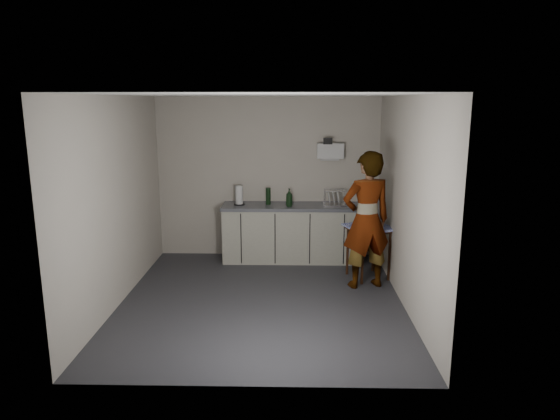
{
  "coord_description": "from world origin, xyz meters",
  "views": [
    {
      "loc": [
        0.37,
        -6.06,
        2.54
      ],
      "look_at": [
        0.23,
        0.45,
        1.1
      ],
      "focal_mm": 32.0,
      "sensor_mm": 36.0,
      "label": 1
    }
  ],
  "objects_px": {
    "dark_bottle": "(268,196)",
    "bakery_box": "(371,220)",
    "kitchen_counter": "(292,234)",
    "paper_towel": "(239,196)",
    "soap_bottle": "(289,197)",
    "dish_rack": "(334,202)",
    "standing_man": "(366,220)",
    "soda_can": "(288,201)",
    "side_table": "(369,233)"
  },
  "relations": [
    {
      "from": "standing_man",
      "to": "dark_bottle",
      "type": "relative_size",
      "value": 7.05
    },
    {
      "from": "soap_bottle",
      "to": "dish_rack",
      "type": "relative_size",
      "value": 0.8
    },
    {
      "from": "paper_towel",
      "to": "dish_rack",
      "type": "distance_m",
      "value": 1.51
    },
    {
      "from": "kitchen_counter",
      "to": "dark_bottle",
      "type": "bearing_deg",
      "value": 173.97
    },
    {
      "from": "kitchen_counter",
      "to": "bakery_box",
      "type": "distance_m",
      "value": 1.43
    },
    {
      "from": "bakery_box",
      "to": "soda_can",
      "type": "bearing_deg",
      "value": 144.75
    },
    {
      "from": "standing_man",
      "to": "soap_bottle",
      "type": "height_order",
      "value": "standing_man"
    },
    {
      "from": "paper_towel",
      "to": "dark_bottle",
      "type": "bearing_deg",
      "value": 5.31
    },
    {
      "from": "standing_man",
      "to": "paper_towel",
      "type": "distance_m",
      "value": 2.18
    },
    {
      "from": "dark_bottle",
      "to": "standing_man",
      "type": "bearing_deg",
      "value": -40.86
    },
    {
      "from": "dish_rack",
      "to": "bakery_box",
      "type": "bearing_deg",
      "value": -59.22
    },
    {
      "from": "dark_bottle",
      "to": "dish_rack",
      "type": "distance_m",
      "value": 1.05
    },
    {
      "from": "dish_rack",
      "to": "kitchen_counter",
      "type": "bearing_deg",
      "value": -179.55
    },
    {
      "from": "paper_towel",
      "to": "soda_can",
      "type": "bearing_deg",
      "value": 1.4
    },
    {
      "from": "soap_bottle",
      "to": "dark_bottle",
      "type": "bearing_deg",
      "value": 155.78
    },
    {
      "from": "standing_man",
      "to": "bakery_box",
      "type": "bearing_deg",
      "value": -124.37
    },
    {
      "from": "standing_man",
      "to": "paper_towel",
      "type": "xyz_separation_m",
      "value": [
        -1.85,
        1.16,
        0.11
      ]
    },
    {
      "from": "dish_rack",
      "to": "bakery_box",
      "type": "distance_m",
      "value": 0.91
    },
    {
      "from": "side_table",
      "to": "dish_rack",
      "type": "distance_m",
      "value": 0.96
    },
    {
      "from": "dark_bottle",
      "to": "paper_towel",
      "type": "xyz_separation_m",
      "value": [
        -0.46,
        -0.04,
        0.01
      ]
    },
    {
      "from": "soap_bottle",
      "to": "dish_rack",
      "type": "bearing_deg",
      "value": 9.17
    },
    {
      "from": "standing_man",
      "to": "bakery_box",
      "type": "height_order",
      "value": "standing_man"
    },
    {
      "from": "soap_bottle",
      "to": "soda_can",
      "type": "xyz_separation_m",
      "value": [
        -0.01,
        0.13,
        -0.08
      ]
    },
    {
      "from": "standing_man",
      "to": "side_table",
      "type": "bearing_deg",
      "value": -122.08
    },
    {
      "from": "soda_can",
      "to": "bakery_box",
      "type": "relative_size",
      "value": 0.3
    },
    {
      "from": "dish_rack",
      "to": "bakery_box",
      "type": "height_order",
      "value": "bakery_box"
    },
    {
      "from": "soap_bottle",
      "to": "kitchen_counter",
      "type": "bearing_deg",
      "value": 64.34
    },
    {
      "from": "kitchen_counter",
      "to": "standing_man",
      "type": "relative_size",
      "value": 1.19
    },
    {
      "from": "kitchen_counter",
      "to": "dish_rack",
      "type": "height_order",
      "value": "dish_rack"
    },
    {
      "from": "soap_bottle",
      "to": "soda_can",
      "type": "bearing_deg",
      "value": 96.16
    },
    {
      "from": "kitchen_counter",
      "to": "paper_towel",
      "type": "xyz_separation_m",
      "value": [
        -0.85,
        -0.0,
        0.63
      ]
    },
    {
      "from": "dark_bottle",
      "to": "bakery_box",
      "type": "distance_m",
      "value": 1.73
    },
    {
      "from": "dish_rack",
      "to": "soda_can",
      "type": "bearing_deg",
      "value": 179.05
    },
    {
      "from": "soda_can",
      "to": "dark_bottle",
      "type": "distance_m",
      "value": 0.33
    },
    {
      "from": "paper_towel",
      "to": "dish_rack",
      "type": "bearing_deg",
      "value": 0.27
    },
    {
      "from": "kitchen_counter",
      "to": "soap_bottle",
      "type": "height_order",
      "value": "soap_bottle"
    },
    {
      "from": "dark_bottle",
      "to": "paper_towel",
      "type": "relative_size",
      "value": 0.87
    },
    {
      "from": "kitchen_counter",
      "to": "bakery_box",
      "type": "xyz_separation_m",
      "value": [
        1.12,
        -0.77,
        0.43
      ]
    },
    {
      "from": "soda_can",
      "to": "paper_towel",
      "type": "xyz_separation_m",
      "value": [
        -0.78,
        -0.02,
        0.08
      ]
    },
    {
      "from": "bakery_box",
      "to": "kitchen_counter",
      "type": "bearing_deg",
      "value": 143.8
    },
    {
      "from": "standing_man",
      "to": "soda_can",
      "type": "relative_size",
      "value": 15.23
    },
    {
      "from": "soap_bottle",
      "to": "bakery_box",
      "type": "height_order",
      "value": "soap_bottle"
    },
    {
      "from": "paper_towel",
      "to": "bakery_box",
      "type": "relative_size",
      "value": 0.75
    },
    {
      "from": "soda_can",
      "to": "kitchen_counter",
      "type": "bearing_deg",
      "value": -14.53
    },
    {
      "from": "side_table",
      "to": "dish_rack",
      "type": "relative_size",
      "value": 2.19
    },
    {
      "from": "dark_bottle",
      "to": "bakery_box",
      "type": "bearing_deg",
      "value": -28.34
    },
    {
      "from": "soda_can",
      "to": "bakery_box",
      "type": "height_order",
      "value": "bakery_box"
    },
    {
      "from": "side_table",
      "to": "standing_man",
      "type": "height_order",
      "value": "standing_man"
    },
    {
      "from": "side_table",
      "to": "dark_bottle",
      "type": "height_order",
      "value": "dark_bottle"
    },
    {
      "from": "dark_bottle",
      "to": "paper_towel",
      "type": "height_order",
      "value": "paper_towel"
    }
  ]
}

